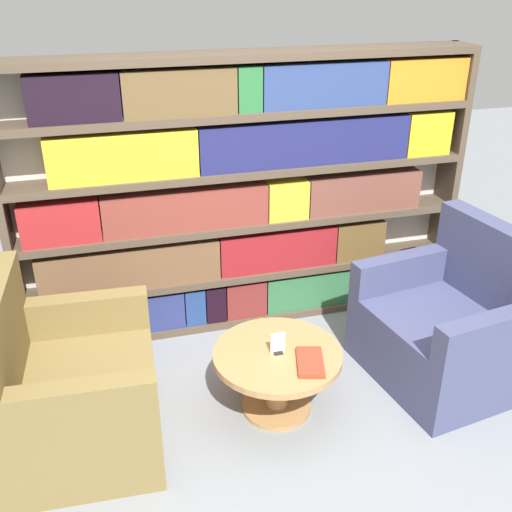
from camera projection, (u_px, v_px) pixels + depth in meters
ground_plane at (310, 443)px, 3.33m from camera, size 14.00×14.00×0.00m
bookshelf at (244, 196)px, 4.11m from camera, size 3.15×0.30×1.91m
armchair_left at (70, 393)px, 3.21m from camera, size 0.87×0.98×0.98m
armchair_right at (449, 329)px, 3.76m from camera, size 0.95×1.05×0.98m
coffee_table at (277, 369)px, 3.46m from camera, size 0.74×0.74×0.41m
table_sign at (278, 345)px, 3.38m from camera, size 0.09×0.06×0.13m
stray_book at (310, 362)px, 3.30m from camera, size 0.21×0.30×0.03m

